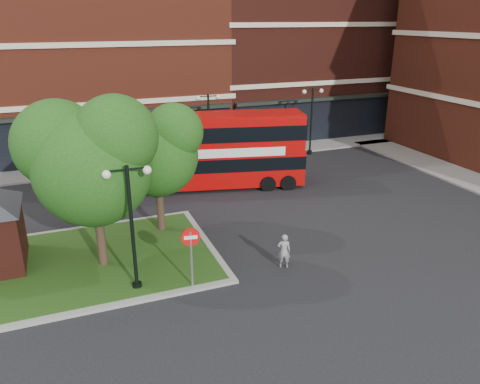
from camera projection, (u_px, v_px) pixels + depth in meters
name	position (u px, v px, depth m)	size (l,w,h in m)	color
ground	(270.00, 266.00, 19.67)	(120.00, 120.00, 0.00)	black
pavement_far	(175.00, 160.00, 34.05)	(44.00, 3.00, 0.12)	slate
terrace_far_left	(44.00, 57.00, 35.44)	(26.00, 12.00, 14.00)	maroon
terrace_far_right	(301.00, 38.00, 42.55)	(18.00, 12.00, 16.00)	#471911
traffic_island	(66.00, 266.00, 19.55)	(12.60, 7.60, 0.15)	gray
tree_island_west	(89.00, 157.00, 17.99)	(5.40, 4.71, 7.21)	#2D2116
tree_island_east	(154.00, 147.00, 21.38)	(4.46, 3.90, 6.29)	#2D2116
lamp_island	(132.00, 223.00, 16.98)	(1.72, 0.36, 5.00)	black
lamp_far_left	(209.00, 126.00, 32.01)	(1.72, 0.36, 5.00)	black
lamp_far_right	(311.00, 117.00, 34.72)	(1.72, 0.36, 5.00)	black
bus	(217.00, 146.00, 28.00)	(10.62, 4.62, 3.96)	#A80706
woman	(284.00, 251.00, 19.33)	(0.55, 0.36, 1.52)	gray
car_silver	(88.00, 167.00, 30.14)	(1.79, 4.46, 1.52)	#A4A7AB
car_white	(280.00, 144.00, 36.20)	(1.29, 3.71, 1.22)	white
no_entry_sign	(191.00, 246.00, 17.40)	(0.71, 0.16, 2.56)	slate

